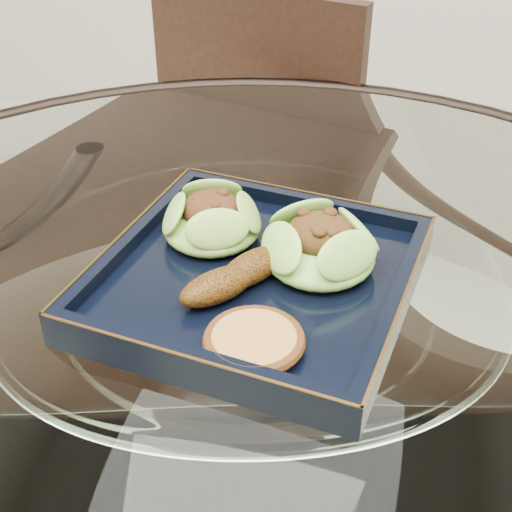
# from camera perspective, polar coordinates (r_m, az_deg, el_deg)

# --- Properties ---
(dining_table) EXTENTS (1.13, 1.13, 0.77)m
(dining_table) POSITION_cam_1_polar(r_m,az_deg,el_deg) (0.74, -0.52, -14.80)
(dining_table) COLOR white
(dining_table) RESTS_ON ground
(dining_chair) EXTENTS (0.46, 0.46, 0.88)m
(dining_chair) POSITION_cam_1_polar(r_m,az_deg,el_deg) (1.21, -2.41, 1.32)
(dining_chair) COLOR black
(dining_chair) RESTS_ON ground
(navy_plate) EXTENTS (0.31, 0.31, 0.02)m
(navy_plate) POSITION_cam_1_polar(r_m,az_deg,el_deg) (0.65, 0.00, -2.17)
(navy_plate) COLOR black
(navy_plate) RESTS_ON dining_table
(lettuce_wrap_left) EXTENTS (0.10, 0.10, 0.03)m
(lettuce_wrap_left) POSITION_cam_1_polar(r_m,az_deg,el_deg) (0.68, -3.56, 2.68)
(lettuce_wrap_left) COLOR olive
(lettuce_wrap_left) RESTS_ON navy_plate
(lettuce_wrap_right) EXTENTS (0.13, 0.13, 0.04)m
(lettuce_wrap_right) POSITION_cam_1_polar(r_m,az_deg,el_deg) (0.65, 5.12, 0.52)
(lettuce_wrap_right) COLOR #6CAA31
(lettuce_wrap_right) RESTS_ON navy_plate
(roasted_plantain) EXTENTS (0.11, 0.14, 0.03)m
(roasted_plantain) POSITION_cam_1_polar(r_m,az_deg,el_deg) (0.63, -0.27, -0.90)
(roasted_plantain) COLOR #5C3309
(roasted_plantain) RESTS_ON navy_plate
(crumb_patty) EXTENTS (0.09, 0.09, 0.01)m
(crumb_patty) POSITION_cam_1_polar(r_m,az_deg,el_deg) (0.56, -0.15, -6.90)
(crumb_patty) COLOR #C58541
(crumb_patty) RESTS_ON navy_plate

